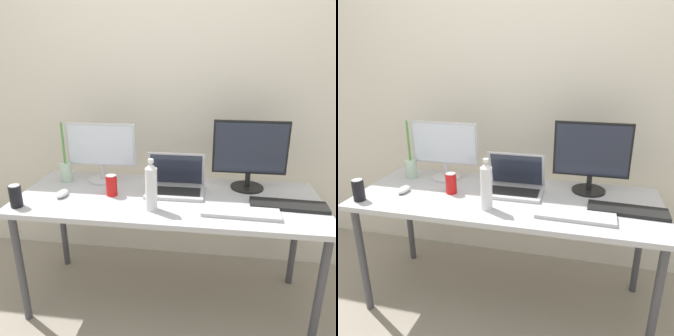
% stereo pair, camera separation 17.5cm
% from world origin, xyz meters
% --- Properties ---
extents(ground_plane, '(16.00, 16.00, 0.00)m').
position_xyz_m(ground_plane, '(0.00, 0.00, 0.00)').
color(ground_plane, gray).
extents(wall_back, '(7.00, 0.08, 2.60)m').
position_xyz_m(wall_back, '(0.00, 0.59, 1.30)').
color(wall_back, silver).
rests_on(wall_back, ground).
extents(work_desk, '(1.77, 0.68, 0.74)m').
position_xyz_m(work_desk, '(0.00, 0.00, 0.68)').
color(work_desk, '#424247').
rests_on(work_desk, ground).
extents(monitor_left, '(0.45, 0.19, 0.38)m').
position_xyz_m(monitor_left, '(-0.46, 0.20, 0.95)').
color(monitor_left, silver).
rests_on(monitor_left, work_desk).
extents(monitor_center, '(0.45, 0.20, 0.43)m').
position_xyz_m(monitor_center, '(0.47, 0.20, 0.97)').
color(monitor_center, black).
rests_on(monitor_center, work_desk).
extents(laptop_silver, '(0.35, 0.24, 0.24)m').
position_xyz_m(laptop_silver, '(0.03, 0.09, 0.80)').
color(laptop_silver, '#B7B7BC').
rests_on(laptop_silver, work_desk).
extents(keyboard_main, '(0.42, 0.15, 0.02)m').
position_xyz_m(keyboard_main, '(0.68, -0.04, 0.75)').
color(keyboard_main, black).
rests_on(keyboard_main, work_desk).
extents(keyboard_aux, '(0.41, 0.14, 0.02)m').
position_xyz_m(keyboard_aux, '(0.41, -0.17, 0.75)').
color(keyboard_aux, '#B2B2B7').
rests_on(keyboard_aux, work_desk).
extents(mouse_by_keyboard, '(0.06, 0.11, 0.04)m').
position_xyz_m(mouse_by_keyboard, '(-0.62, -0.08, 0.76)').
color(mouse_by_keyboard, silver).
rests_on(mouse_by_keyboard, work_desk).
extents(water_bottle, '(0.06, 0.06, 0.29)m').
position_xyz_m(water_bottle, '(-0.07, -0.18, 0.87)').
color(water_bottle, silver).
rests_on(water_bottle, work_desk).
extents(soda_can_near_keyboard, '(0.07, 0.07, 0.13)m').
position_xyz_m(soda_can_near_keyboard, '(-0.33, -0.02, 0.80)').
color(soda_can_near_keyboard, red).
rests_on(soda_can_near_keyboard, work_desk).
extents(soda_can_by_laptop, '(0.07, 0.07, 0.13)m').
position_xyz_m(soda_can_by_laptop, '(-0.81, -0.24, 0.80)').
color(soda_can_by_laptop, black).
rests_on(soda_can_by_laptop, work_desk).
extents(bamboo_vase, '(0.08, 0.08, 0.39)m').
position_xyz_m(bamboo_vase, '(-0.70, 0.16, 0.81)').
color(bamboo_vase, '#B2D1B7').
rests_on(bamboo_vase, work_desk).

